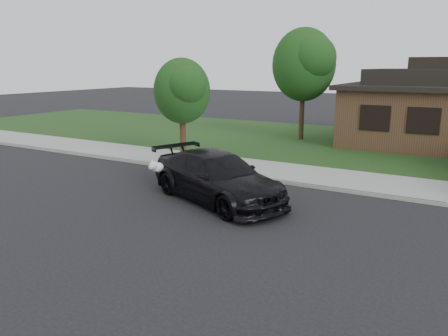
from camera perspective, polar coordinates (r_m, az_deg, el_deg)
The scene contains 7 objects.
ground at distance 12.91m, azimuth 9.06°, elevation -6.62°, with size 120.00×120.00×0.00m, color black.
sidewalk at distance 17.47m, azimuth 14.91°, elevation -1.44°, with size 60.00×3.00×0.12m, color gray.
curb at distance 16.07m, azimuth 13.51°, elevation -2.62°, with size 60.00×0.12×0.12m, color gray.
lawn at distance 25.13m, azimuth 19.67°, elevation 2.63°, with size 60.00×13.00×0.13m, color #193814.
sedan at distance 14.27m, azimuth -0.92°, elevation -1.19°, with size 5.90×4.17×1.59m.
tree_0 at distance 25.74m, azimuth 10.64°, elevation 13.29°, with size 3.78×3.60×6.34m.
tree_2 at distance 20.19m, azimuth -5.39°, elevation 10.10°, with size 2.73×2.60×4.59m.
Camera 1 is at (4.18, -11.41, 4.34)m, focal length 35.00 mm.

